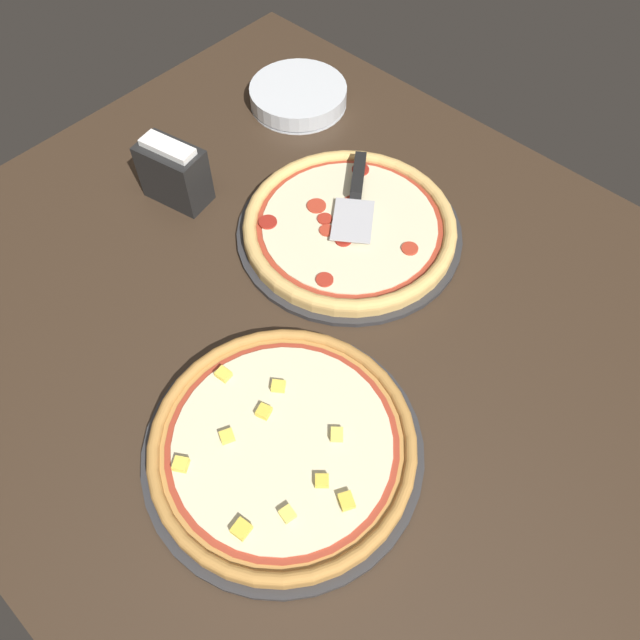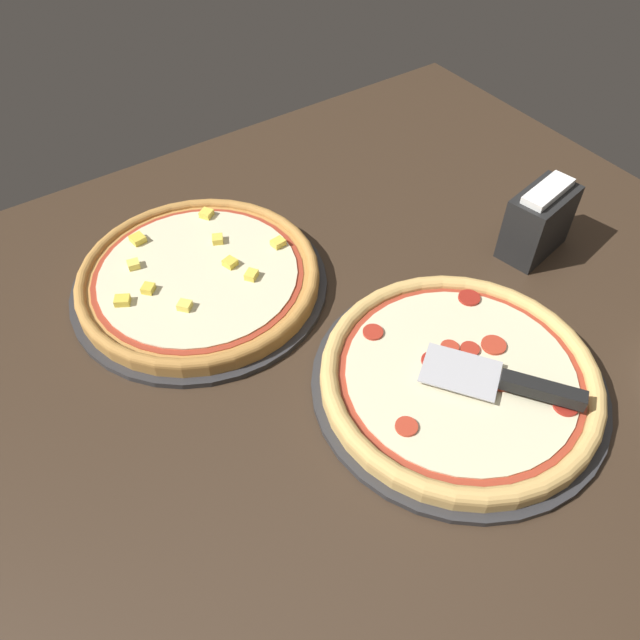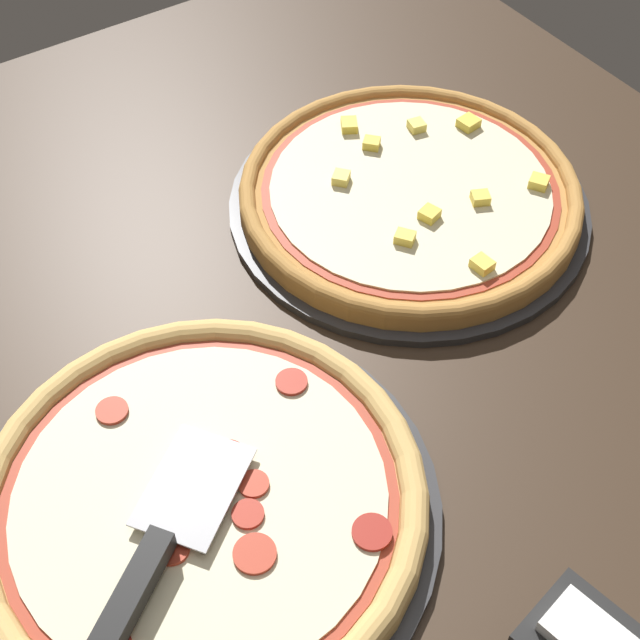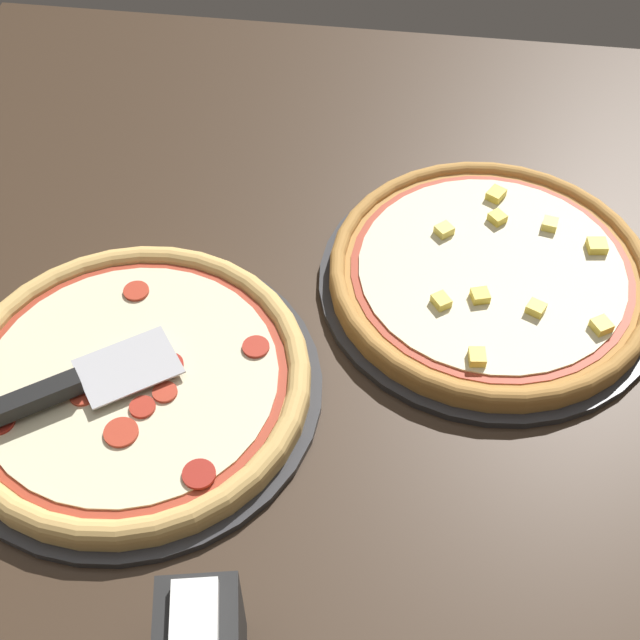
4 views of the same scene
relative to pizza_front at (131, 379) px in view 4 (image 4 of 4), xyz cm
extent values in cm
cube|color=#38281C|center=(-5.61, 17.40, -4.15)|extent=(141.32, 122.66, 3.60)
cylinder|color=#2D2D30|center=(-0.01, -0.01, -1.85)|extent=(42.19, 42.19, 1.00)
cylinder|color=#DBAD60|center=(-0.01, -0.01, -0.54)|extent=(39.66, 39.66, 1.62)
torus|color=#DBAD60|center=(-0.01, -0.01, 0.27)|extent=(39.66, 39.66, 2.53)
cylinder|color=#A33823|center=(-0.01, -0.01, 0.35)|extent=(34.47, 34.47, 0.15)
cylinder|color=beige|center=(-0.01, -0.01, 0.47)|extent=(32.52, 32.52, 0.40)
cylinder|color=#B73823|center=(7.39, 1.06, 0.87)|extent=(3.64, 3.64, 0.40)
cylinder|color=#B73823|center=(3.28, -4.36, 0.87)|extent=(2.87, 2.87, 0.40)
cylinder|color=#B73823|center=(1.78, 4.34, 0.87)|extent=(2.72, 2.72, 0.40)
cylinder|color=#AD2D1E|center=(3.99, 2.44, 0.87)|extent=(2.80, 2.80, 0.40)
cylinder|color=maroon|center=(11.17, 10.17, 0.87)|extent=(3.42, 3.42, 0.40)
cylinder|color=maroon|center=(-1.94, 3.94, 0.87)|extent=(3.11, 3.11, 0.40)
cylinder|color=#B73823|center=(-12.04, -2.56, 0.87)|extent=(3.03, 3.03, 0.40)
cylinder|color=#AD2D1E|center=(-5.82, 12.95, 0.87)|extent=(3.06, 3.06, 0.40)
cylinder|color=#2D2D30|center=(-21.27, 39.12, -1.85)|extent=(41.92, 41.92, 1.00)
cylinder|color=#B77F3D|center=(-21.27, 39.12, -0.40)|extent=(39.40, 39.40, 1.89)
torus|color=#B77F3D|center=(-21.27, 39.12, 0.54)|extent=(39.40, 39.40, 1.88)
cylinder|color=#A33823|center=(-21.27, 39.12, 0.62)|extent=(34.25, 34.25, 0.15)
cylinder|color=beige|center=(-21.27, 39.12, 0.74)|extent=(32.31, 32.31, 0.40)
cube|color=#F4D64C|center=(-14.98, 44.13, 1.50)|extent=(2.46, 2.55, 1.10)
cube|color=#F4D64C|center=(-6.96, 37.54, 1.50)|extent=(2.35, 2.05, 1.10)
cube|color=yellow|center=(-16.08, 37.72, 1.50)|extent=(2.41, 2.46, 1.10)
cube|color=yellow|center=(-26.19, 51.81, 1.50)|extent=(2.46, 2.56, 1.10)
cube|color=#F4D64C|center=(-13.33, 51.44, 1.50)|extent=(2.80, 2.77, 1.10)
cube|color=#F9E05B|center=(-26.50, 33.08, 1.50)|extent=(2.65, 2.67, 1.10)
cube|color=#F9E05B|center=(-29.30, 46.21, 1.50)|extent=(2.18, 2.13, 1.10)
cube|color=#F4D64C|center=(-14.65, 33.24, 1.50)|extent=(2.69, 2.61, 1.10)
cube|color=yellow|center=(-29.60, 39.65, 1.50)|extent=(2.60, 2.59, 1.10)
cube|color=yellow|center=(-33.98, 39.46, 1.50)|extent=(2.94, 2.80, 1.10)
cube|color=#B7B7BC|center=(-0.49, -0.23, 1.66)|extent=(12.08, 12.84, 0.24)
cube|color=black|center=(5.87, -9.11, 2.54)|extent=(8.36, 10.45, 2.00)
camera|label=1|loc=(-49.84, 61.92, 85.75)|focal=35.00mm
camera|label=2|loc=(-46.49, -33.10, 70.27)|focal=35.00mm
camera|label=3|loc=(37.36, -12.58, 68.70)|focal=50.00mm
camera|label=4|loc=(54.68, 28.20, 79.30)|focal=50.00mm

